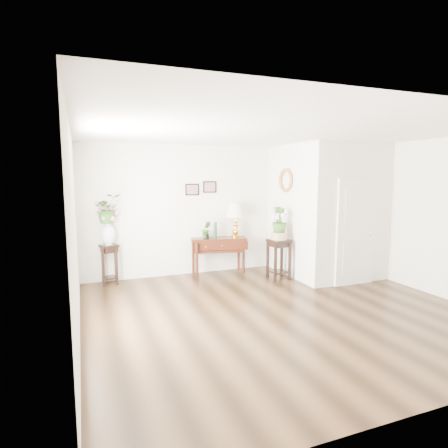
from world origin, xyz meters
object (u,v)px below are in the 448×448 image
console_table (219,256)px  plant_stand_a (110,264)px  table_lamp (236,221)px  plant_stand_b (279,259)px

console_table → plant_stand_a: console_table is taller
table_lamp → plant_stand_a: bearing=179.5°
plant_stand_a → table_lamp: bearing=-0.5°
console_table → plant_stand_a: 2.30m
console_table → table_lamp: table_lamp is taller
plant_stand_a → plant_stand_b: bearing=-14.5°
table_lamp → plant_stand_b: 1.27m
plant_stand_a → plant_stand_b: (3.33, -0.86, 0.02)m
console_table → table_lamp: (0.40, 0.00, 0.75)m
console_table → plant_stand_b: size_ratio=1.44×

